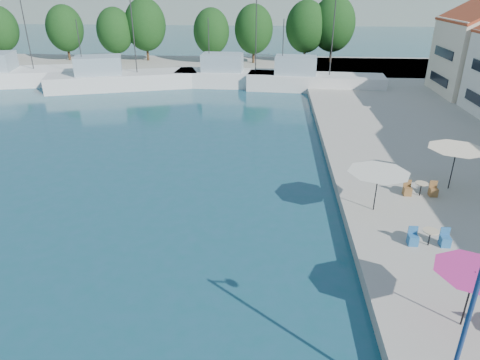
# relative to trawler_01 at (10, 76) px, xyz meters

# --- Properties ---
(quay_far) EXTENTS (90.00, 16.00, 0.60)m
(quay_far) POSITION_rel_trawler_01_xyz_m (22.16, 12.56, -0.77)
(quay_far) COLOR #A6A396
(quay_far) RESTS_ON ground
(hill_east) EXTENTS (140.00, 40.00, 12.00)m
(hill_east) POSITION_rel_trawler_01_xyz_m (70.16, 125.56, 4.93)
(hill_east) COLOR gray
(hill_east) RESTS_ON ground
(trawler_01) EXTENTS (23.22, 11.20, 10.20)m
(trawler_01) POSITION_rel_trawler_01_xyz_m (0.00, 0.00, 0.00)
(trawler_01) COLOR white
(trawler_01) RESTS_ON ground
(trawler_02) EXTENTS (17.67, 9.55, 10.20)m
(trawler_02) POSITION_rel_trawler_01_xyz_m (14.08, -1.18, 0.00)
(trawler_02) COLOR silver
(trawler_02) RESTS_ON ground
(trawler_03) EXTENTS (16.01, 4.55, 10.20)m
(trawler_03) POSITION_rel_trawler_01_xyz_m (28.09, 1.22, 0.00)
(trawler_03) COLOR silver
(trawler_03) RESTS_ON ground
(trawler_04) EXTENTS (15.88, 5.23, 10.20)m
(trawler_04) POSITION_rel_trawler_01_xyz_m (36.71, -0.20, 0.00)
(trawler_04) COLOR silver
(trawler_04) RESTS_ON ground
(tree_01) EXTENTS (5.33, 5.33, 7.89)m
(tree_01) POSITION_rel_trawler_01_xyz_m (-9.36, 14.64, 4.08)
(tree_01) COLOR #3F2B19
(tree_01) RESTS_ON quay_far
(tree_02) EXTENTS (5.44, 5.44, 8.05)m
(tree_02) POSITION_rel_trawler_01_xyz_m (0.65, 15.04, 4.18)
(tree_02) COLOR #3F2B19
(tree_02) RESTS_ON quay_far
(tree_03) EXTENTS (5.26, 5.26, 7.78)m
(tree_03) POSITION_rel_trawler_01_xyz_m (8.73, 13.94, 4.02)
(tree_03) COLOR #3F2B19
(tree_03) RESTS_ON quay_far
(tree_04) EXTENTS (6.08, 6.08, 9.00)m
(tree_04) POSITION_rel_trawler_01_xyz_m (12.90, 15.60, 4.73)
(tree_04) COLOR #3F2B19
(tree_04) RESTS_ON quay_far
(tree_05) EXTENTS (5.23, 5.23, 7.74)m
(tree_05) POSITION_rel_trawler_01_xyz_m (23.03, 14.21, 4.00)
(tree_05) COLOR #3F2B19
(tree_05) RESTS_ON quay_far
(tree_06) EXTENTS (5.57, 5.57, 8.24)m
(tree_06) POSITION_rel_trawler_01_xyz_m (29.17, 14.72, 4.29)
(tree_06) COLOR #3F2B19
(tree_06) RESTS_ON quay_far
(tree_07) EXTENTS (5.92, 5.92, 8.76)m
(tree_07) POSITION_rel_trawler_01_xyz_m (36.77, 15.82, 4.59)
(tree_07) COLOR #3F2B19
(tree_07) RESTS_ON quay_far
(tree_08) EXTENTS (6.35, 6.35, 9.40)m
(tree_08) POSITION_rel_trawler_01_xyz_m (40.72, 16.32, 4.96)
(tree_08) COLOR #3F2B19
(tree_08) RESTS_ON quay_far
(umbrella_pink) EXTENTS (2.64, 2.64, 2.20)m
(umbrella_pink) POSITION_rel_trawler_01_xyz_m (38.99, -38.85, 1.48)
(umbrella_pink) COLOR black
(umbrella_pink) RESTS_ON quay_right
(umbrella_white) EXTENTS (3.13, 3.13, 2.13)m
(umbrella_white) POSITION_rel_trawler_01_xyz_m (37.68, -30.67, 1.41)
(umbrella_white) COLOR black
(umbrella_white) RESTS_ON quay_right
(umbrella_cream) EXTENTS (3.15, 3.15, 2.44)m
(umbrella_cream) POSITION_rel_trawler_01_xyz_m (42.48, -27.76, 1.72)
(umbrella_cream) COLOR black
(umbrella_cream) RESTS_ON quay_right
(cafe_table_02) EXTENTS (1.82, 0.70, 0.76)m
(cafe_table_02) POSITION_rel_trawler_01_xyz_m (39.45, -33.88, -0.18)
(cafe_table_02) COLOR black
(cafe_table_02) RESTS_ON quay_right
(cafe_table_03) EXTENTS (1.82, 0.70, 0.76)m
(cafe_table_03) POSITION_rel_trawler_01_xyz_m (40.58, -28.80, -0.18)
(cafe_table_03) COLOR black
(cafe_table_03) RESTS_ON quay_right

